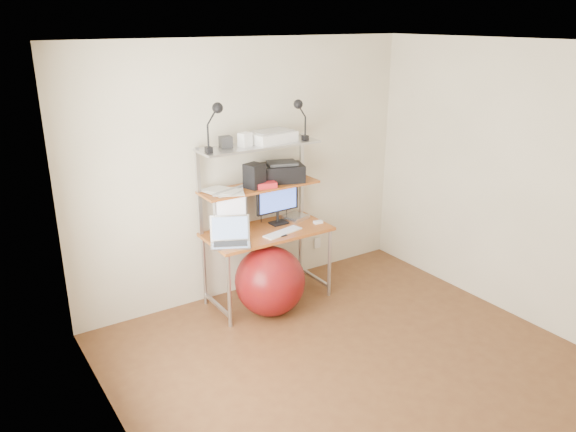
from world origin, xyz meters
The scene contains 20 objects.
room centered at (0.00, 0.00, 1.25)m, with size 3.60×3.60×3.60m.
computer_desk centered at (0.00, 1.50, 0.96)m, with size 1.20×0.60×1.57m.
wall_outlet centered at (0.85, 1.79, 0.30)m, with size 0.08×0.01×0.12m, color white.
monitor_silver centered at (-0.32, 1.56, 0.99)m, with size 0.41×0.20×0.47m.
monitor_black centered at (0.19, 1.55, 0.98)m, with size 0.47×0.14×0.47m.
laptop centered at (-0.45, 1.34, 0.79)m, with size 0.44×0.41×0.31m.
keyboard centered at (0.08, 1.30, 0.75)m, with size 0.41×0.12×0.01m, color white.
mouse centered at (0.52, 1.33, 0.75)m, with size 0.09×0.05×0.02m, color white.
mac_mini centered at (0.40, 1.56, 0.76)m, with size 0.21×0.21×0.04m, color silver.
phone centered at (0.05, 1.27, 0.74)m, with size 0.06×0.12×0.01m, color black.
printer centered at (0.27, 1.59, 1.24)m, with size 0.47×0.39×0.19m.
nas_cube centered at (-0.07, 1.54, 1.27)m, with size 0.16×0.16×0.23m, color black.
red_box centered at (0.02, 1.49, 1.18)m, with size 0.19×0.13×0.05m, color red.
scanner centered at (0.15, 1.60, 1.60)m, with size 0.46×0.33×0.11m.
box_white centered at (-0.15, 1.56, 1.61)m, with size 0.11×0.09×0.13m, color white.
box_grey centered at (-0.32, 1.62, 1.60)m, with size 0.10×0.10×0.10m, color #2E2F31.
clip_lamp_left centered at (-0.46, 1.50, 1.86)m, with size 0.17×0.10×0.43m.
clip_lamp_right centered at (0.39, 1.48, 1.84)m, with size 0.16×0.09×0.40m.
exercise_ball centered at (-0.12, 1.20, 0.33)m, with size 0.66×0.66×0.66m, color maroon.
paper_stack centered at (-0.38, 1.57, 1.16)m, with size 0.40×0.42×0.02m.
Camera 1 is at (-2.57, -2.87, 2.66)m, focal length 35.00 mm.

